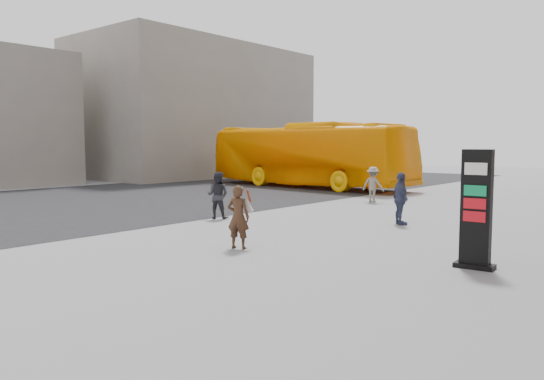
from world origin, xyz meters
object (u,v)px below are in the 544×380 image
Objects in this scene: info_pylon at (476,209)px; bus at (307,155)px; woman at (238,216)px; pedestrian_b at (373,185)px; pedestrian_a at (218,195)px; pedestrian_c at (401,199)px.

bus is (-14.48, 14.14, 0.64)m from info_pylon.
info_pylon is 1.57× the size of woman.
info_pylon is at bearing -129.33° from bus.
bus is 8.65× the size of pedestrian_b.
pedestrian_a reaches higher than woman.
woman is 6.03m from pedestrian_c.
pedestrian_c is at bearing 127.09° from info_pylon.
woman is 11.29m from pedestrian_b.
pedestrian_c is (10.74, -9.84, -1.02)m from bus.
bus reaches higher than pedestrian_a.
woman is 5.18m from pedestrian_a.
bus is at bearing -78.85° from woman.
info_pylon reaches higher than woman.
woman is 0.97× the size of pedestrian_a.
pedestrian_b is at bearing -124.89° from pedestrian_a.
bus is 8.46m from pedestrian_b.
pedestrian_a is (5.43, -12.48, -1.04)m from bus.
woman is 1.00× the size of pedestrian_b.
info_pylon is at bearing 177.68° from woman.
pedestrian_c is (-3.75, 4.30, -0.38)m from info_pylon.
pedestrian_c reaches higher than pedestrian_b.
pedestrian_c is at bearing -127.52° from bus.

